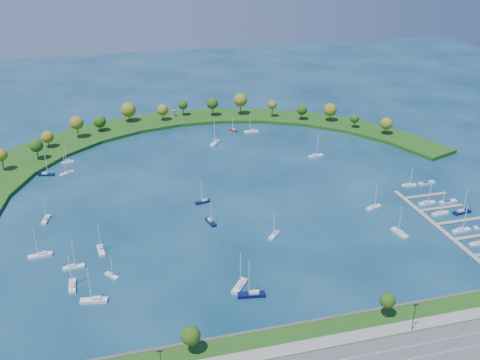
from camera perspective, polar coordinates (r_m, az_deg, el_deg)
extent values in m
plane|color=#082C46|center=(269.44, -0.75, -1.32)|extent=(700.00, 700.00, 0.00)
cube|color=#474442|center=(186.52, 7.26, -14.58)|extent=(420.00, 1.20, 1.80)
cube|color=gray|center=(178.73, 8.55, -16.42)|extent=(420.00, 5.00, 0.12)
cylinder|color=#382314|center=(172.48, -5.11, -16.88)|extent=(0.56, 0.56, 5.25)
sphere|color=#1F4511|center=(169.96, -5.16, -15.92)|extent=(6.00, 6.00, 6.00)
cylinder|color=#382314|center=(190.70, 15.01, -13.00)|extent=(0.56, 0.56, 5.60)
sphere|color=#1F4511|center=(188.43, 15.14, -12.08)|extent=(5.20, 5.20, 5.20)
cylinder|color=black|center=(186.42, 17.67, -13.53)|extent=(0.24, 0.24, 10.00)
cube|color=#235216|center=(324.72, -21.83, 1.71)|extent=(54.07, 56.09, 2.00)
cube|color=#235216|center=(343.63, -18.07, 3.53)|extent=(55.20, 54.07, 2.00)
cube|color=#235216|center=(358.83, -13.92, 4.93)|extent=(53.65, 48.47, 2.00)
cube|color=#235216|center=(369.94, -9.49, 5.92)|extent=(49.62, 39.75, 2.00)
cube|color=#235216|center=(376.69, -4.89, 6.52)|extent=(44.32, 29.96, 2.00)
cube|color=#235216|center=(378.95, -0.20, 6.73)|extent=(49.49, 38.05, 2.00)
cube|color=#235216|center=(376.64, 4.48, 6.53)|extent=(51.13, 44.12, 2.00)
cube|color=#235216|center=(369.84, 9.08, 5.95)|extent=(49.19, 47.96, 2.00)
cube|color=#235216|center=(358.69, 13.51, 4.96)|extent=(43.90, 49.49, 2.00)
cube|color=#235216|center=(343.44, 17.66, 3.57)|extent=(35.67, 48.74, 2.00)
cylinder|color=#382314|center=(313.10, -23.51, 1.53)|extent=(0.56, 0.56, 7.65)
sphere|color=olive|center=(311.28, -23.67, 2.40)|extent=(6.63, 6.63, 6.63)
cylinder|color=#382314|center=(321.26, -20.36, 2.57)|extent=(0.56, 0.56, 6.96)
sphere|color=#1F4511|center=(319.54, -20.49, 3.40)|extent=(7.49, 7.49, 7.49)
cylinder|color=#382314|center=(337.74, -19.36, 3.63)|extent=(0.56, 0.56, 5.18)
sphere|color=olive|center=(336.40, -19.45, 4.27)|extent=(7.21, 7.21, 7.21)
cylinder|color=#382314|center=(347.27, -16.56, 4.85)|extent=(0.56, 0.56, 8.24)
sphere|color=olive|center=(345.44, -16.68, 5.75)|extent=(8.40, 8.40, 8.40)
cylinder|color=#382314|center=(356.16, -14.36, 5.32)|extent=(0.56, 0.56, 4.92)
sphere|color=#1F4511|center=(354.88, -14.43, 5.94)|extent=(7.94, 7.94, 7.94)
cylinder|color=#382314|center=(369.85, -11.50, 6.44)|extent=(0.56, 0.56, 6.36)
sphere|color=olive|center=(368.31, -11.57, 7.20)|extent=(9.80, 9.80, 9.80)
cylinder|color=#382314|center=(368.65, -8.04, 6.60)|extent=(0.56, 0.56, 5.85)
sphere|color=olive|center=(367.31, -8.08, 7.25)|extent=(7.51, 7.51, 7.51)
cylinder|color=#382314|center=(376.78, -5.94, 7.16)|extent=(0.56, 0.56, 6.44)
sphere|color=#1F4511|center=(375.45, -5.97, 7.81)|extent=(6.35, 6.35, 6.35)
cylinder|color=#382314|center=(374.62, -2.89, 7.23)|extent=(0.56, 0.56, 7.35)
sphere|color=#1F4511|center=(373.07, -2.90, 7.99)|extent=(7.75, 7.75, 7.75)
cylinder|color=#382314|center=(376.37, 0.05, 7.45)|extent=(0.56, 0.56, 8.67)
sphere|color=olive|center=(374.58, 0.06, 8.35)|extent=(9.12, 9.12, 9.12)
cylinder|color=#382314|center=(372.40, 3.37, 7.12)|extent=(0.56, 0.56, 7.46)
sphere|color=olive|center=(370.94, 3.39, 7.84)|extent=(5.91, 5.91, 5.91)
cylinder|color=#382314|center=(368.70, 6.45, 6.67)|extent=(0.56, 0.56, 5.63)
sphere|color=#1F4511|center=(367.43, 6.48, 7.29)|extent=(6.89, 6.89, 6.89)
cylinder|color=#382314|center=(368.73, 9.34, 6.53)|extent=(0.56, 0.56, 6.03)
sphere|color=olive|center=(367.30, 9.39, 7.23)|extent=(8.68, 8.68, 8.68)
cylinder|color=#382314|center=(358.66, 11.83, 5.73)|extent=(0.56, 0.56, 5.20)
sphere|color=#1F4511|center=(357.48, 11.88, 6.30)|extent=(5.76, 5.76, 5.76)
cylinder|color=#382314|center=(351.56, 14.95, 5.05)|extent=(0.56, 0.56, 5.55)
sphere|color=olive|center=(350.19, 15.03, 5.71)|extent=(7.64, 7.64, 7.64)
cylinder|color=gray|center=(375.65, -6.97, 6.88)|extent=(2.20, 2.20, 4.32)
cylinder|color=gray|center=(374.96, -6.99, 7.22)|extent=(2.60, 2.60, 0.30)
cube|color=gray|center=(250.71, 20.51, -5.08)|extent=(2.20, 82.00, 0.40)
cube|color=gray|center=(253.11, 23.60, -5.35)|extent=(22.00, 2.00, 0.40)
cube|color=gray|center=(262.01, 21.90, -3.99)|extent=(22.00, 2.00, 0.40)
cube|color=gray|center=(271.26, 20.33, -2.72)|extent=(22.00, 2.00, 0.40)
cylinder|color=#382314|center=(277.28, 22.19, -2.37)|extent=(0.36, 0.36, 1.60)
cube|color=gray|center=(280.82, 18.86, -1.53)|extent=(22.00, 2.00, 0.40)
cylinder|color=#382314|center=(286.65, 20.69, -1.22)|extent=(0.36, 0.36, 1.60)
cube|color=white|center=(201.51, -14.99, -12.06)|extent=(9.76, 4.35, 1.13)
cube|color=silver|center=(200.76, -14.75, -11.84)|extent=(3.59, 2.43, 0.79)
cylinder|color=silver|center=(197.68, -15.43, -10.44)|extent=(0.32, 0.32, 12.73)
cube|color=#090E3E|center=(197.64, 1.18, -11.88)|extent=(10.14, 4.26, 1.18)
cube|color=silver|center=(197.14, 1.47, -11.63)|extent=(3.70, 2.44, 0.83)
cylinder|color=silver|center=(193.33, 0.97, -10.18)|extent=(0.32, 0.32, 13.27)
cube|color=white|center=(212.88, -13.22, -9.70)|extent=(5.30, 6.10, 0.76)
cube|color=silver|center=(212.95, -13.35, -9.49)|extent=(2.34, 2.52, 0.53)
cylinder|color=silver|center=(209.98, -13.26, -8.70)|extent=(0.32, 0.32, 8.57)
cube|color=white|center=(314.37, 7.92, 2.49)|extent=(9.10, 3.68, 1.06)
cube|color=silver|center=(313.60, 7.79, 2.62)|extent=(3.30, 2.15, 0.74)
cylinder|color=silver|center=(312.33, 8.10, 3.62)|extent=(0.32, 0.32, 11.93)
cube|color=white|center=(258.85, -19.58, -3.92)|extent=(3.82, 8.27, 0.96)
cube|color=silver|center=(257.81, -19.65, -3.85)|extent=(2.10, 3.06, 0.67)
cylinder|color=silver|center=(256.77, -19.73, -2.70)|extent=(0.32, 0.32, 10.78)
cube|color=#090E3E|center=(260.01, -3.89, -2.29)|extent=(7.96, 3.77, 0.92)
cube|color=silver|center=(259.92, -3.74, -2.10)|extent=(2.95, 2.05, 0.64)
cylinder|color=silver|center=(257.27, -4.05, -1.20)|extent=(0.32, 0.32, 10.37)
cube|color=white|center=(243.45, 16.30, -5.32)|extent=(4.00, 9.04, 1.05)
cube|color=silver|center=(242.47, 16.46, -5.23)|extent=(2.24, 3.32, 0.73)
cylinder|color=silver|center=(240.84, 16.37, -3.93)|extent=(0.32, 0.32, 11.81)
cube|color=white|center=(349.54, 1.16, 5.06)|extent=(9.38, 3.40, 1.10)
cube|color=silver|center=(349.38, 1.31, 5.21)|extent=(3.36, 2.09, 0.77)
cylinder|color=silver|center=(347.18, 1.05, 6.10)|extent=(0.32, 0.32, 12.39)
cube|color=white|center=(221.23, -16.94, -8.70)|extent=(8.28, 2.95, 0.97)
cube|color=silver|center=(220.79, -17.18, -8.56)|extent=(2.97, 1.83, 0.68)
cylinder|color=silver|center=(218.10, -16.97, -7.37)|extent=(0.32, 0.32, 10.96)
cube|color=#090E3E|center=(305.33, -19.52, 0.54)|extent=(8.40, 4.01, 0.97)
cube|color=silver|center=(305.26, -19.69, 0.67)|extent=(3.12, 2.18, 0.68)
cylinder|color=silver|center=(302.88, -19.56, 1.56)|extent=(0.32, 0.32, 10.93)
cube|color=white|center=(228.79, -14.30, -7.15)|extent=(3.35, 8.77, 1.03)
cube|color=silver|center=(229.07, -14.35, -6.85)|extent=(2.00, 3.17, 0.72)
cylinder|color=silver|center=(225.01, -14.44, -5.87)|extent=(0.32, 0.32, 11.55)
cube|color=white|center=(232.46, -20.12, -7.43)|extent=(9.45, 3.65, 1.11)
cube|color=silver|center=(231.96, -19.92, -7.20)|extent=(3.42, 2.17, 0.77)
cylinder|color=silver|center=(229.11, -20.55, -6.02)|extent=(0.32, 0.32, 12.44)
cube|color=white|center=(261.77, 13.78, -2.80)|extent=(8.36, 4.79, 0.97)
cube|color=silver|center=(260.85, 13.67, -2.69)|extent=(3.19, 2.42, 0.68)
cylinder|color=silver|center=(259.59, 14.01, -1.60)|extent=(0.32, 0.32, 10.89)
cube|color=#090E3E|center=(242.36, -3.06, -4.41)|extent=(3.92, 8.22, 0.95)
cube|color=silver|center=(242.59, -3.15, -4.17)|extent=(2.13, 3.05, 0.67)
cylinder|color=silver|center=(239.06, -3.03, -3.26)|extent=(0.32, 0.32, 10.69)
cube|color=white|center=(201.76, -0.03, -11.01)|extent=(8.02, 9.32, 1.16)
cube|color=silver|center=(200.46, -0.14, -10.93)|extent=(3.56, 3.84, 0.81)
cylinder|color=silver|center=(198.28, 0.05, -9.22)|extent=(0.32, 0.32, 13.05)
cube|color=maroon|center=(352.78, -0.71, 5.22)|extent=(4.55, 6.52, 0.77)
cube|color=silver|center=(352.11, -0.64, 5.30)|extent=(2.15, 2.57, 0.54)
cylinder|color=silver|center=(351.59, -0.77, 5.97)|extent=(0.32, 0.32, 8.66)
cube|color=white|center=(330.53, -2.59, 3.86)|extent=(8.06, 9.35, 1.16)
cube|color=silver|center=(331.00, -2.52, 4.07)|extent=(3.58, 3.85, 0.81)
cylinder|color=silver|center=(327.39, -2.67, 4.98)|extent=(0.32, 0.32, 13.10)
cube|color=white|center=(232.61, 3.58, -5.79)|extent=(6.60, 6.90, 0.90)
cube|color=silver|center=(232.82, 3.66, -5.54)|extent=(2.85, 2.91, 0.63)
cylinder|color=silver|center=(229.40, 3.55, -4.67)|extent=(0.32, 0.32, 10.08)
cube|color=white|center=(303.63, -17.59, 0.68)|extent=(7.53, 5.79, 0.91)
cube|color=silver|center=(303.65, -17.49, 0.85)|extent=(3.03, 2.65, 0.63)
cylinder|color=silver|center=(301.25, -17.82, 1.60)|extent=(0.32, 0.32, 10.20)
cube|color=white|center=(210.84, -17.07, -10.53)|extent=(2.46, 8.69, 1.04)
cube|color=silver|center=(209.63, -17.11, -10.47)|extent=(1.71, 3.05, 0.73)
cylinder|color=silver|center=(207.92, -17.29, -8.98)|extent=(0.32, 0.32, 11.73)
cube|color=white|center=(318.22, -17.54, 1.79)|extent=(7.02, 2.68, 0.82)
cube|color=silver|center=(317.99, -17.44, 1.92)|extent=(2.53, 1.61, 0.58)
cylinder|color=silver|center=(316.36, -17.76, 2.61)|extent=(0.32, 0.32, 9.25)
cube|color=white|center=(246.62, 23.57, -6.13)|extent=(7.26, 2.31, 0.86)
cube|color=silver|center=(245.87, 23.46, -6.01)|extent=(2.57, 1.51, 0.60)
cube|color=white|center=(254.00, 22.09, -4.91)|extent=(8.71, 3.29, 1.02)
cube|color=silver|center=(253.06, 21.98, -4.78)|extent=(3.14, 1.98, 0.71)
cylinder|color=silver|center=(251.60, 22.43, -3.64)|extent=(0.32, 0.32, 11.47)
cube|color=white|center=(265.01, 20.14, -3.32)|extent=(8.42, 3.16, 0.99)
cube|color=silver|center=(264.13, 20.03, -3.19)|extent=(3.03, 1.91, 0.69)
cylinder|color=silver|center=(262.78, 20.44, -2.13)|extent=(0.32, 0.32, 11.10)
cube|color=#090E3E|center=(269.95, 22.14, -3.13)|extent=(9.04, 3.46, 1.06)
cube|color=silver|center=(268.98, 22.03, -2.99)|extent=(3.26, 2.07, 0.74)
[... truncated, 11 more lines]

